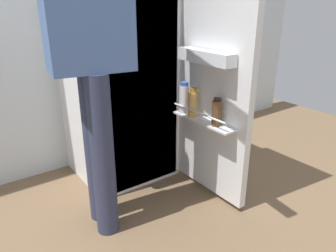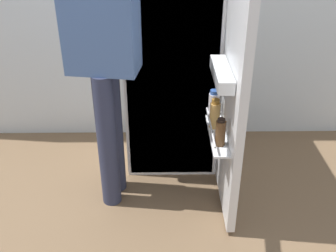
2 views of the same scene
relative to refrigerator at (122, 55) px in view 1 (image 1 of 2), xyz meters
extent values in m
plane|color=brown|center=(-0.02, -0.50, -0.86)|extent=(5.02, 5.02, 0.00)
cube|color=white|center=(-0.02, 0.05, 0.00)|extent=(0.62, 0.59, 1.73)
cube|color=white|center=(-0.02, -0.24, 0.00)|extent=(0.58, 0.01, 1.69)
cube|color=white|center=(-0.02, -0.20, 0.13)|extent=(0.54, 0.09, 0.01)
cube|color=white|center=(0.31, -0.55, 0.01)|extent=(0.05, 0.60, 1.69)
cube|color=white|center=(0.24, -0.55, -0.35)|extent=(0.10, 0.47, 0.01)
cylinder|color=silver|center=(0.19, -0.55, -0.29)|extent=(0.01, 0.45, 0.01)
cube|color=white|center=(0.24, -0.55, 0.04)|extent=(0.09, 0.40, 0.07)
cylinder|color=brown|center=(0.23, -0.66, -0.27)|extent=(0.06, 0.06, 0.15)
cylinder|color=black|center=(0.23, -0.66, -0.19)|extent=(0.04, 0.04, 0.02)
cylinder|color=tan|center=(0.23, -0.46, -0.27)|extent=(0.06, 0.06, 0.16)
cylinder|color=#996623|center=(0.23, -0.46, -0.17)|extent=(0.05, 0.05, 0.03)
cylinder|color=white|center=(0.23, -0.37, -0.26)|extent=(0.06, 0.06, 0.18)
cylinder|color=#335BB2|center=(0.23, -0.37, -0.16)|extent=(0.05, 0.05, 0.02)
cylinder|color=gold|center=(0.08, -0.20, 0.17)|extent=(0.07, 0.07, 0.08)
cylinder|color=#2D334C|center=(-0.40, -0.38, -0.42)|extent=(0.12, 0.12, 0.88)
cylinder|color=#2D334C|center=(-0.42, -0.51, -0.42)|extent=(0.12, 0.12, 0.88)
cube|color=#4C6BA3|center=(-0.41, -0.45, 0.33)|extent=(0.42, 0.28, 0.62)
cylinder|color=#4C6BA3|center=(-0.38, -0.25, 0.31)|extent=(0.08, 0.08, 0.59)
camera|label=1|loc=(-1.02, -1.91, 0.33)|focal=34.66mm
camera|label=2|loc=(-0.08, -2.55, 0.88)|focal=42.96mm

